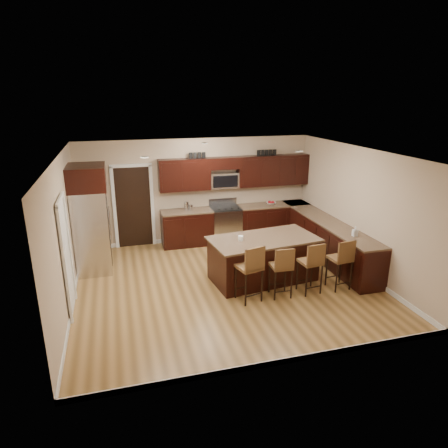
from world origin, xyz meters
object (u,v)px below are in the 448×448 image
object	(u,v)px
stool_mid	(282,266)
refrigerator	(91,218)
range	(225,224)
stool_left	(251,267)
stool_right	(312,262)
island	(263,260)
stool_extra	(342,259)

from	to	relation	value
stool_mid	refrigerator	bearing A→B (deg)	149.62
range	stool_left	distance (m)	3.33
range	refrigerator	distance (m)	3.53
range	stool_left	xyz separation A→B (m)	(-0.43, -3.29, 0.23)
stool_left	stool_right	distance (m)	1.25
stool_left	stool_mid	xyz separation A→B (m)	(0.63, 0.00, -0.06)
stool_mid	stool_right	size ratio (longest dim) A/B	0.98
island	stool_extra	distance (m)	1.60
stool_mid	stool_right	bearing A→B (deg)	2.70
range	stool_left	bearing A→B (deg)	-97.39
stool_extra	range	bearing A→B (deg)	108.05
island	stool_left	world-z (taller)	stool_left
stool_left	stool_right	world-z (taller)	stool_left
island	stool_extra	world-z (taller)	stool_extra
island	stool_right	size ratio (longest dim) A/B	2.21
stool_left	stool_right	bearing A→B (deg)	-14.05
range	stool_mid	xyz separation A→B (m)	(0.20, -3.29, 0.17)
island	stool_mid	bearing A→B (deg)	-92.65
range	island	distance (m)	2.45
stool_left	stool_right	size ratio (longest dim) A/B	1.07
island	stool_extra	bearing A→B (deg)	-39.12
stool_left	stool_mid	size ratio (longest dim) A/B	1.09
island	stool_mid	size ratio (longest dim) A/B	2.26
stool_mid	stool_extra	distance (m)	1.27
range	stool_right	xyz separation A→B (m)	(0.82, -3.29, 0.19)
refrigerator	stool_extra	distance (m)	5.32
stool_left	refrigerator	xyz separation A→B (m)	(-2.87, 2.29, 0.50)
stool_left	stool_extra	world-z (taller)	stool_left
range	island	size ratio (longest dim) A/B	0.48
island	stool_right	xyz separation A→B (m)	(0.69, -0.84, 0.23)
island	stool_mid	world-z (taller)	stool_mid
stool_right	stool_mid	bearing A→B (deg)	173.82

